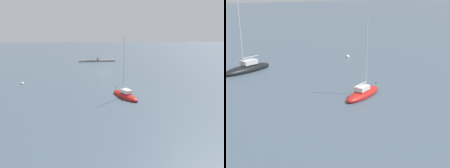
% 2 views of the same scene
% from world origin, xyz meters
% --- Properties ---
extents(ground_plane, '(500.00, 500.00, 0.00)m').
position_xyz_m(ground_plane, '(0.00, 0.00, 0.00)').
color(ground_plane, '#475666').
extents(seawall_pier, '(13.24, 1.46, 0.63)m').
position_xyz_m(seawall_pier, '(0.00, -21.93, 0.31)').
color(seawall_pier, gray).
rests_on(seawall_pier, ground_plane).
extents(person_seated_maroon_left, '(0.48, 0.66, 0.73)m').
position_xyz_m(person_seated_maroon_left, '(-0.24, -21.91, 0.88)').
color(person_seated_maroon_left, '#1E2333').
rests_on(person_seated_maroon_left, seawall_pier).
extents(umbrella_open_navy, '(1.19, 1.19, 1.26)m').
position_xyz_m(umbrella_open_navy, '(-0.22, -21.96, 1.73)').
color(umbrella_open_navy, black).
rests_on(umbrella_open_navy, seawall_pier).
extents(sailboat_red_near, '(3.87, 6.74, 9.53)m').
position_xyz_m(sailboat_red_near, '(-0.42, 23.84, 0.32)').
color(sailboat_red_near, red).
rests_on(sailboat_red_near, ground_plane).
extents(mooring_buoy_mid, '(0.68, 0.68, 0.68)m').
position_xyz_m(mooring_buoy_mid, '(17.68, 12.06, 0.12)').
color(mooring_buoy_mid, white).
rests_on(mooring_buoy_mid, ground_plane).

